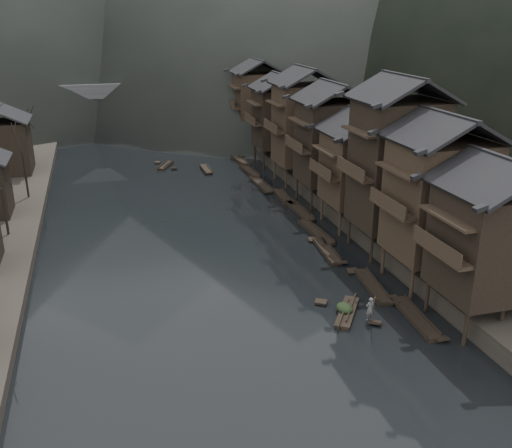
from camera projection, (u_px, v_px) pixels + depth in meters
name	position (u px, v px, depth m)	size (l,w,h in m)	color
water	(226.00, 302.00, 44.53)	(300.00, 300.00, 0.00)	black
right_bank	(387.00, 150.00, 89.14)	(40.00, 200.00, 1.80)	#2D2823
stilt_houses	(337.00, 131.00, 63.21)	(9.00, 67.60, 16.44)	black
bare_trees	(6.00, 181.00, 52.86)	(3.84, 62.09, 7.68)	black
moored_sampans	(286.00, 203.00, 66.80)	(3.12, 61.90, 0.47)	black
midriver_boats	(190.00, 157.00, 87.52)	(9.40, 23.08, 0.44)	black
stone_bridge	(140.00, 102.00, 107.63)	(40.00, 6.00, 9.00)	#4C4C4F
hero_sampan	(347.00, 312.00, 42.61)	(3.72, 4.94, 0.44)	black
cargo_heap	(345.00, 304.00, 42.55)	(1.18, 1.54, 0.71)	black
boatman	(370.00, 306.00, 41.06)	(0.67, 0.44, 1.85)	#5B5B5E
bamboo_pole	(375.00, 275.00, 40.27)	(0.06, 0.06, 4.00)	#8C7A51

